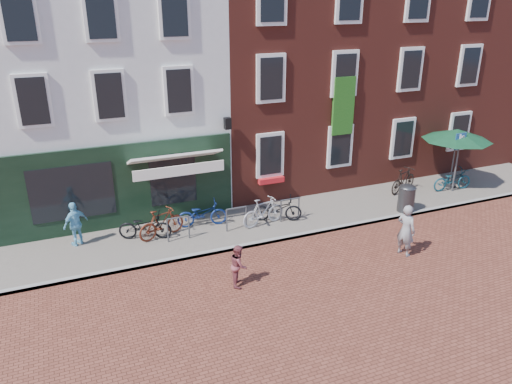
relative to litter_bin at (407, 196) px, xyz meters
name	(u,v)px	position (x,y,z in m)	size (l,w,h in m)	color
ground	(292,239)	(-4.80, -0.30, -0.67)	(80.00, 80.00, 0.00)	brown
sidewalk	(298,216)	(-3.80, 1.20, -0.62)	(24.00, 3.00, 0.10)	slate
building_stucco	(97,80)	(-9.80, 6.70, 3.83)	(8.00, 8.00, 9.00)	silver
building_brick_mid	(264,58)	(-2.80, 6.70, 4.33)	(6.00, 8.00, 10.00)	maroon
building_brick_right	(381,52)	(3.20, 6.70, 4.33)	(6.00, 8.00, 10.00)	maroon
filler_right	(484,57)	(9.70, 6.70, 3.83)	(7.00, 8.00, 9.00)	maroon
litter_bin	(407,196)	(0.00, 0.00, 0.00)	(0.60, 0.60, 1.11)	#343537
parking_sign	(458,152)	(3.06, 0.89, 1.08)	(0.50, 0.07, 2.43)	#4C4C4F
parasol	(458,133)	(3.36, 1.38, 1.72)	(2.75, 2.75, 2.53)	#4C4C4F
woman	(406,230)	(-2.03, -2.51, 0.16)	(0.61, 0.40, 1.66)	gray
boy	(239,265)	(-7.37, -2.17, -0.07)	(0.59, 0.46, 1.21)	brown
cafe_person	(76,224)	(-11.34, 1.83, 0.16)	(0.85, 0.36, 1.46)	#72C0DD
bicycle_0	(145,226)	(-9.27, 1.42, -0.12)	(0.60, 1.71, 0.90)	black
bicycle_1	(161,223)	(-8.75, 1.33, -0.07)	(0.47, 1.66, 1.00)	maroon
bicycle_2	(202,214)	(-7.28, 1.65, -0.12)	(0.60, 1.71, 0.90)	navy
bicycle_3	(263,212)	(-5.30, 0.91, -0.07)	(0.47, 1.66, 1.00)	#B1B1B4
bicycle_4	(277,209)	(-4.72, 1.04, -0.12)	(0.60, 1.71, 0.90)	black
bicycle_5	(403,180)	(1.12, 1.61, -0.07)	(0.47, 1.66, 1.00)	black
bicycle_6	(452,180)	(3.09, 1.01, -0.12)	(0.60, 1.71, 0.90)	#123E4D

